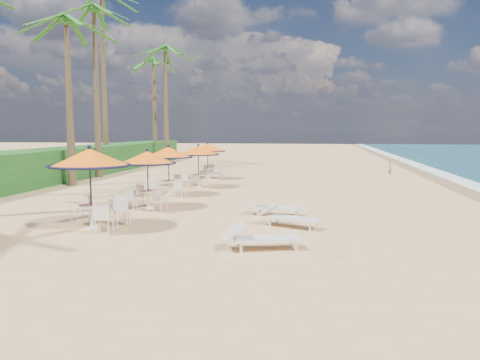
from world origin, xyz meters
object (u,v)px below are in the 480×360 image
object	(u,v)px
station_1	(147,165)
lounger_mid	(287,216)
station_2	(169,158)
station_0	(92,168)
lounger_near	(259,237)
lounger_far	(272,206)
station_3	(198,154)
station_4	(208,152)

from	to	relation	value
station_1	lounger_mid	bearing A→B (deg)	-24.58
lounger_mid	station_2	bearing A→B (deg)	158.29
station_2	station_0	bearing A→B (deg)	-90.19
station_1	lounger_near	bearing A→B (deg)	-47.51
station_0	station_1	xyz separation A→B (m)	(0.29, 3.65, -0.19)
station_0	station_1	size ratio (longest dim) A/B	1.12
station_1	lounger_mid	size ratio (longest dim) A/B	1.13
lounger_mid	lounger_far	bearing A→B (deg)	133.96
lounger_near	lounger_far	distance (m)	4.61
station_3	lounger_mid	world-z (taller)	station_3
station_1	station_3	world-z (taller)	station_1
station_4	station_1	bearing A→B (deg)	-89.42
station_4	lounger_mid	world-z (taller)	station_4
station_3	lounger_mid	bearing A→B (deg)	-60.37
station_1	station_2	xyz separation A→B (m)	(-0.27, 3.42, 0.02)
station_3	lounger_far	distance (m)	8.37
lounger_mid	lounger_far	world-z (taller)	lounger_mid
station_3	lounger_near	xyz separation A→B (m)	(4.50, -11.61, -1.35)
station_2	lounger_far	world-z (taller)	station_2
station_2	station_3	xyz separation A→B (m)	(0.57, 2.96, 0.03)
lounger_mid	lounger_far	xyz separation A→B (m)	(-0.63, 1.81, -0.01)
lounger_far	station_1	bearing A→B (deg)	175.65
station_0	lounger_mid	bearing A→B (deg)	12.35
lounger_mid	station_4	bearing A→B (deg)	137.57
station_2	lounger_mid	bearing A→B (deg)	-46.38
station_1	station_2	size ratio (longest dim) A/B	0.99
station_1	station_4	world-z (taller)	station_1
station_3	lounger_mid	size ratio (longest dim) A/B	1.12
station_4	lounger_far	distance (m)	12.05
station_3	lounger_far	xyz separation A→B (m)	(4.38, -7.00, -1.36)
station_0	lounger_far	bearing A→B (deg)	31.40
station_2	lounger_near	bearing A→B (deg)	-59.67
station_0	station_4	world-z (taller)	station_0
station_2	lounger_mid	xyz separation A→B (m)	(5.58, -5.85, -1.32)
station_0	lounger_near	bearing A→B (deg)	-17.25
station_4	station_3	bearing A→B (deg)	-84.30
lounger_mid	lounger_far	distance (m)	1.91
station_2	station_4	bearing A→B (deg)	88.62
station_2	station_3	bearing A→B (deg)	79.18
station_0	lounger_near	xyz separation A→B (m)	(5.09, -1.58, -1.49)
station_0	lounger_far	distance (m)	6.01
station_2	station_4	distance (m)	6.95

